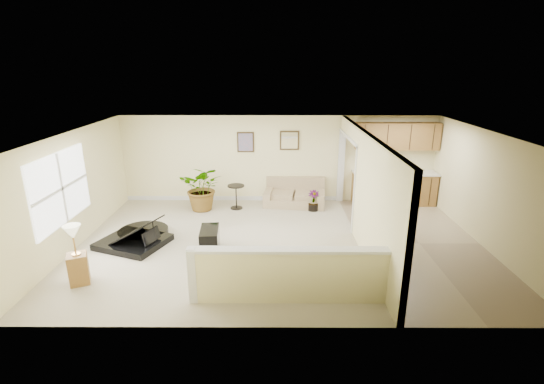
{
  "coord_description": "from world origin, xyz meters",
  "views": [
    {
      "loc": [
        -0.15,
        -8.11,
        3.84
      ],
      "look_at": [
        -0.19,
        0.4,
        1.09
      ],
      "focal_mm": 26.0,
      "sensor_mm": 36.0,
      "label": 1
    }
  ],
  "objects_px": {
    "piano": "(132,220)",
    "lamp_stand": "(77,259)",
    "small_plant": "(313,202)",
    "piano_bench": "(210,240)",
    "palm_plant": "(203,188)",
    "accent_table": "(236,194)",
    "loveseat": "(294,192)"
  },
  "relations": [
    {
      "from": "small_plant",
      "to": "lamp_stand",
      "type": "height_order",
      "value": "lamp_stand"
    },
    {
      "from": "palm_plant",
      "to": "small_plant",
      "type": "bearing_deg",
      "value": -0.88
    },
    {
      "from": "loveseat",
      "to": "lamp_stand",
      "type": "bearing_deg",
      "value": -126.38
    },
    {
      "from": "accent_table",
      "to": "small_plant",
      "type": "height_order",
      "value": "accent_table"
    },
    {
      "from": "loveseat",
      "to": "lamp_stand",
      "type": "relative_size",
      "value": 1.6
    },
    {
      "from": "accent_table",
      "to": "palm_plant",
      "type": "height_order",
      "value": "palm_plant"
    },
    {
      "from": "piano",
      "to": "accent_table",
      "type": "bearing_deg",
      "value": 67.6
    },
    {
      "from": "loveseat",
      "to": "accent_table",
      "type": "height_order",
      "value": "loveseat"
    },
    {
      "from": "loveseat",
      "to": "accent_table",
      "type": "relative_size",
      "value": 2.7
    },
    {
      "from": "loveseat",
      "to": "accent_table",
      "type": "bearing_deg",
      "value": -159.1
    },
    {
      "from": "small_plant",
      "to": "piano",
      "type": "bearing_deg",
      "value": -153.77
    },
    {
      "from": "piano_bench",
      "to": "accent_table",
      "type": "xyz_separation_m",
      "value": [
        0.33,
        2.64,
        0.18
      ]
    },
    {
      "from": "piano_bench",
      "to": "lamp_stand",
      "type": "distance_m",
      "value": 2.58
    },
    {
      "from": "piano_bench",
      "to": "loveseat",
      "type": "distance_m",
      "value": 3.63
    },
    {
      "from": "palm_plant",
      "to": "accent_table",
      "type": "bearing_deg",
      "value": 5.96
    },
    {
      "from": "accent_table",
      "to": "piano",
      "type": "bearing_deg",
      "value": -133.52
    },
    {
      "from": "piano_bench",
      "to": "palm_plant",
      "type": "bearing_deg",
      "value": 102.42
    },
    {
      "from": "accent_table",
      "to": "lamp_stand",
      "type": "distance_m",
      "value": 4.72
    },
    {
      "from": "piano",
      "to": "palm_plant",
      "type": "xyz_separation_m",
      "value": [
        1.24,
        2.15,
        0.09
      ]
    },
    {
      "from": "palm_plant",
      "to": "small_plant",
      "type": "height_order",
      "value": "palm_plant"
    },
    {
      "from": "piano",
      "to": "lamp_stand",
      "type": "bearing_deg",
      "value": -81.87
    },
    {
      "from": "palm_plant",
      "to": "small_plant",
      "type": "distance_m",
      "value": 3.06
    },
    {
      "from": "piano",
      "to": "accent_table",
      "type": "xyz_separation_m",
      "value": [
        2.13,
        2.24,
        -0.1
      ]
    },
    {
      "from": "small_plant",
      "to": "lamp_stand",
      "type": "distance_m",
      "value": 6.05
    },
    {
      "from": "piano_bench",
      "to": "accent_table",
      "type": "bearing_deg",
      "value": 82.84
    },
    {
      "from": "piano",
      "to": "small_plant",
      "type": "xyz_separation_m",
      "value": [
        4.27,
        2.1,
        -0.3
      ]
    },
    {
      "from": "piano",
      "to": "piano_bench",
      "type": "xyz_separation_m",
      "value": [
        1.8,
        -0.4,
        -0.29
      ]
    },
    {
      "from": "piano_bench",
      "to": "palm_plant",
      "type": "height_order",
      "value": "palm_plant"
    },
    {
      "from": "piano",
      "to": "loveseat",
      "type": "bearing_deg",
      "value": 56.11
    },
    {
      "from": "piano",
      "to": "lamp_stand",
      "type": "xyz_separation_m",
      "value": [
        -0.4,
        -1.74,
        -0.05
      ]
    },
    {
      "from": "palm_plant",
      "to": "lamp_stand",
      "type": "bearing_deg",
      "value": -112.83
    },
    {
      "from": "piano",
      "to": "piano_bench",
      "type": "distance_m",
      "value": 1.86
    }
  ]
}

